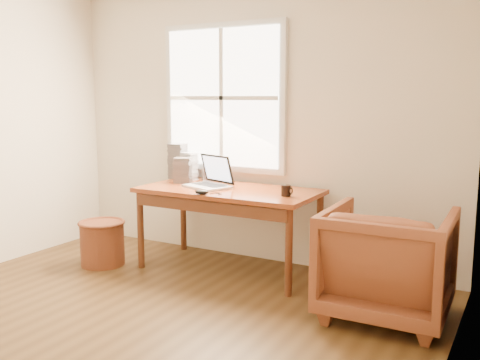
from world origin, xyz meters
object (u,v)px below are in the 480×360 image
(wicker_stool, at_px, (102,244))
(laptop, at_px, (207,173))
(armchair, at_px, (387,262))
(coffee_mug, at_px, (286,191))
(desk, at_px, (229,191))
(cd_stack_a, at_px, (189,166))

(wicker_stool, relative_size, laptop, 1.06)
(armchair, height_order, wicker_stool, armchair)
(wicker_stool, distance_m, coffee_mug, 1.84)
(desk, xyz_separation_m, armchair, (1.51, -0.36, -0.33))
(laptop, xyz_separation_m, coffee_mug, (0.79, -0.03, -0.09))
(desk, relative_size, coffee_mug, 17.57)
(wicker_stool, bearing_deg, coffee_mug, 12.29)
(desk, xyz_separation_m, coffee_mug, (0.59, -0.08, 0.07))
(laptop, bearing_deg, desk, 34.59)
(coffee_mug, xyz_separation_m, cd_stack_a, (-1.19, 0.33, 0.09))
(armchair, distance_m, coffee_mug, 1.04)
(armchair, relative_size, wicker_stool, 2.18)
(wicker_stool, xyz_separation_m, coffee_mug, (1.70, 0.37, 0.59))
(desk, xyz_separation_m, laptop, (-0.20, -0.05, 0.16))
(desk, relative_size, wicker_stool, 3.97)
(coffee_mug, relative_size, cd_stack_a, 0.34)
(coffee_mug, bearing_deg, desk, -169.41)
(wicker_stool, relative_size, coffee_mug, 4.43)
(armchair, xyz_separation_m, laptop, (-1.71, 0.31, 0.49))
(armchair, height_order, cd_stack_a, cd_stack_a)
(wicker_stool, height_order, laptop, laptop)
(desk, height_order, wicker_stool, desk)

